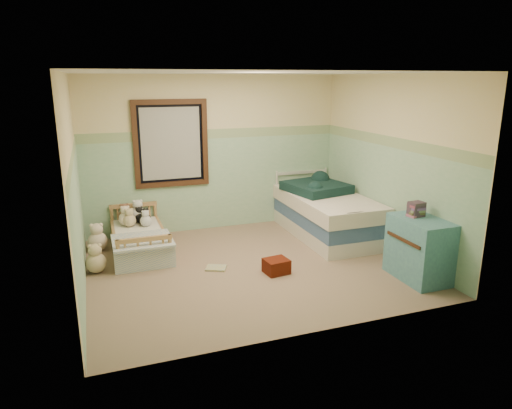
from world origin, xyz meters
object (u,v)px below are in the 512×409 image
object	(u,v)px
plush_floor_cream	(98,241)
red_pillow	(276,266)
toddler_bed_frame	(140,245)
twin_bed_frame	(326,229)
dresser	(419,249)
floor_book	(216,268)
plush_floor_tan	(96,263)

from	to	relation	value
plush_floor_cream	red_pillow	world-z (taller)	plush_floor_cream
toddler_bed_frame	twin_bed_frame	bearing A→B (deg)	-5.25
dresser	floor_book	bearing A→B (deg)	153.80
plush_floor_cream	dresser	bearing A→B (deg)	-32.28
dresser	plush_floor_cream	bearing A→B (deg)	147.72
floor_book	dresser	bearing A→B (deg)	-1.46
plush_floor_tan	dresser	size ratio (longest dim) A/B	0.34
plush_floor_tan	floor_book	xyz separation A→B (m)	(1.49, -0.41, -0.12)
plush_floor_cream	plush_floor_tan	bearing A→B (deg)	-92.74
plush_floor_tan	twin_bed_frame	world-z (taller)	plush_floor_tan
plush_floor_cream	red_pillow	bearing A→B (deg)	-37.07
twin_bed_frame	floor_book	xyz separation A→B (m)	(-2.01, -0.72, -0.10)
plush_floor_cream	floor_book	world-z (taller)	plush_floor_cream
plush_floor_cream	twin_bed_frame	bearing A→B (deg)	-8.47
plush_floor_cream	dresser	xyz separation A→B (m)	(3.76, -2.37, 0.25)
plush_floor_cream	plush_floor_tan	size ratio (longest dim) A/B	1.06
twin_bed_frame	floor_book	size ratio (longest dim) A/B	7.62
dresser	red_pillow	xyz separation A→B (m)	(-1.61, 0.75, -0.30)
dresser	red_pillow	world-z (taller)	dresser
toddler_bed_frame	floor_book	distance (m)	1.32
twin_bed_frame	floor_book	world-z (taller)	twin_bed_frame
plush_floor_cream	plush_floor_tan	distance (m)	0.83
toddler_bed_frame	twin_bed_frame	size ratio (longest dim) A/B	0.73
plush_floor_tan	red_pillow	bearing A→B (deg)	-19.98
toddler_bed_frame	plush_floor_cream	distance (m)	0.63
plush_floor_tan	twin_bed_frame	xyz separation A→B (m)	(3.50, 0.31, -0.02)
dresser	floor_book	world-z (taller)	dresser
floor_book	plush_floor_tan	bearing A→B (deg)	-170.62
plush_floor_tan	dresser	world-z (taller)	dresser
toddler_bed_frame	twin_bed_frame	world-z (taller)	twin_bed_frame
floor_book	twin_bed_frame	bearing A→B (deg)	44.49
dresser	plush_floor_tan	bearing A→B (deg)	157.86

